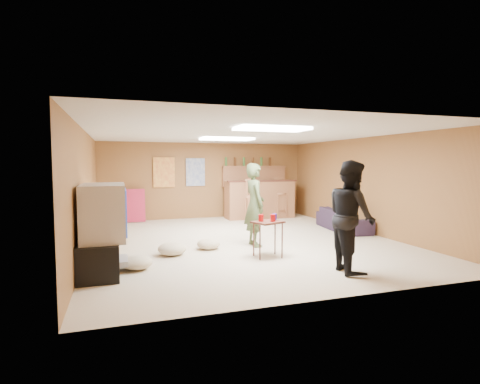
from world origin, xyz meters
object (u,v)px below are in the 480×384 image
object	(u,v)px
bar_counter	(260,199)
tray_table	(268,239)
person_olive	(255,205)
sofa	(343,219)
tv_body	(103,212)
person_black	(351,216)

from	to	relation	value
bar_counter	tray_table	distance (m)	4.64
person_olive	sofa	distance (m)	2.86
person_olive	tray_table	distance (m)	1.04
tv_body	tray_table	bearing A→B (deg)	1.76
tv_body	bar_counter	distance (m)	6.09
person_black	sofa	distance (m)	3.61
sofa	tray_table	size ratio (longest dim) A/B	2.82
tv_body	sofa	size ratio (longest dim) A/B	0.63
person_olive	sofa	xyz separation A→B (m)	(2.63, 0.96, -0.55)
bar_counter	person_olive	xyz separation A→B (m)	(-1.43, -3.46, 0.25)
person_olive	person_black	bearing A→B (deg)	-160.85
person_black	sofa	size ratio (longest dim) A/B	0.95
person_black	sofa	xyz separation A→B (m)	(1.88, 3.03, -0.57)
sofa	person_olive	bearing A→B (deg)	117.50
person_black	tray_table	xyz separation A→B (m)	(-0.85, 1.15, -0.52)
bar_counter	person_olive	distance (m)	3.75
tv_body	sofa	distance (m)	5.73
person_black	tray_table	size ratio (longest dim) A/B	2.67
person_black	sofa	bearing A→B (deg)	-22.01
tray_table	person_black	bearing A→B (deg)	-53.54
tv_body	bar_counter	xyz separation A→B (m)	(4.15, 4.45, -0.35)
bar_counter	person_black	xyz separation A→B (m)	(-0.68, -5.52, 0.28)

